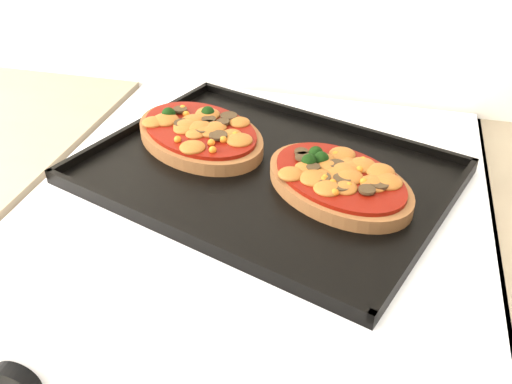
% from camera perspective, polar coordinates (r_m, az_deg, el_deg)
% --- Properties ---
extents(baking_tray, '(0.56, 0.49, 0.02)m').
position_cam_1_polar(baking_tray, '(0.77, 0.92, 2.13)').
color(baking_tray, black).
rests_on(baking_tray, stove).
extents(pizza_left, '(0.27, 0.25, 0.03)m').
position_cam_1_polar(pizza_left, '(0.84, -5.64, 5.95)').
color(pizza_left, brown).
rests_on(pizza_left, baking_tray).
extents(pizza_right, '(0.26, 0.24, 0.03)m').
position_cam_1_polar(pizza_right, '(0.74, 8.30, 1.20)').
color(pizza_right, brown).
rests_on(pizza_right, baking_tray).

